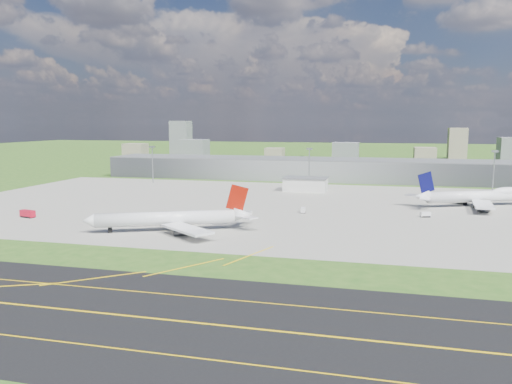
% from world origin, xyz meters
% --- Properties ---
extents(ground, '(1400.00, 1400.00, 0.00)m').
position_xyz_m(ground, '(0.00, 150.00, 0.00)').
color(ground, '#2C581B').
rests_on(ground, ground).
extents(taxiway, '(1400.00, 60.00, 0.06)m').
position_xyz_m(taxiway, '(0.00, -110.00, 0.03)').
color(taxiway, black).
rests_on(taxiway, ground).
extents(apron, '(360.00, 190.00, 0.08)m').
position_xyz_m(apron, '(10.00, 40.00, 0.04)').
color(apron, gray).
rests_on(apron, ground).
extents(terminal, '(300.00, 42.00, 15.00)m').
position_xyz_m(terminal, '(0.00, 165.00, 7.50)').
color(terminal, gray).
rests_on(terminal, ground).
extents(ops_building, '(26.00, 16.00, 8.00)m').
position_xyz_m(ops_building, '(10.00, 100.00, 4.00)').
color(ops_building, silver).
rests_on(ops_building, ground).
extents(mast_west, '(3.50, 2.00, 25.90)m').
position_xyz_m(mast_west, '(-100.00, 115.00, 17.71)').
color(mast_west, gray).
rests_on(mast_west, ground).
extents(mast_center, '(3.50, 2.00, 25.90)m').
position_xyz_m(mast_center, '(10.00, 115.00, 17.71)').
color(mast_center, gray).
rests_on(mast_center, ground).
extents(mast_east, '(3.50, 2.00, 25.90)m').
position_xyz_m(mast_east, '(120.00, 115.00, 17.71)').
color(mast_east, gray).
rests_on(mast_east, ground).
extents(airliner_red_twin, '(62.20, 46.94, 17.99)m').
position_xyz_m(airliner_red_twin, '(-23.68, -27.05, 4.79)').
color(airliner_red_twin, white).
rests_on(airliner_red_twin, ground).
extents(airliner_blue_quad, '(65.98, 50.03, 18.31)m').
position_xyz_m(airliner_blue_quad, '(104.36, 65.06, 5.09)').
color(airliner_blue_quad, white).
rests_on(airliner_blue_quad, ground).
extents(fire_truck, '(7.75, 4.35, 3.28)m').
position_xyz_m(fire_truck, '(-97.58, -17.14, 1.64)').
color(fire_truck, red).
rests_on(fire_truck, ground).
extents(tug_yellow, '(4.19, 3.13, 1.84)m').
position_xyz_m(tug_yellow, '(-40.33, -20.15, 0.96)').
color(tug_yellow, '#C26F0B').
rests_on(tug_yellow, ground).
extents(van_white_near, '(2.60, 4.98, 2.46)m').
position_xyz_m(van_white_near, '(20.12, 24.11, 1.24)').
color(van_white_near, silver).
rests_on(van_white_near, ground).
extents(van_white_far, '(4.88, 3.28, 2.34)m').
position_xyz_m(van_white_far, '(74.96, 26.56, 1.19)').
color(van_white_far, white).
rests_on(van_white_far, ground).
extents(bldg_far_w, '(24.00, 20.00, 18.00)m').
position_xyz_m(bldg_far_w, '(-220.00, 320.00, 9.00)').
color(bldg_far_w, gray).
rests_on(bldg_far_w, ground).
extents(bldg_w, '(28.00, 22.00, 24.00)m').
position_xyz_m(bldg_w, '(-140.00, 300.00, 12.00)').
color(bldg_w, slate).
rests_on(bldg_w, ground).
extents(bldg_cw, '(20.00, 18.00, 14.00)m').
position_xyz_m(bldg_cw, '(-60.00, 340.00, 7.00)').
color(bldg_cw, gray).
rests_on(bldg_cw, ground).
extents(bldg_c, '(26.00, 20.00, 22.00)m').
position_xyz_m(bldg_c, '(20.00, 310.00, 11.00)').
color(bldg_c, slate).
rests_on(bldg_c, ground).
extents(bldg_ce, '(22.00, 24.00, 16.00)m').
position_xyz_m(bldg_ce, '(100.00, 350.00, 8.00)').
color(bldg_ce, gray).
rests_on(bldg_ce, ground).
extents(bldg_tall_w, '(22.00, 20.00, 44.00)m').
position_xyz_m(bldg_tall_w, '(-180.00, 360.00, 22.00)').
color(bldg_tall_w, slate).
rests_on(bldg_tall_w, ground).
extents(bldg_tall_e, '(20.00, 18.00, 36.00)m').
position_xyz_m(bldg_tall_e, '(140.00, 410.00, 18.00)').
color(bldg_tall_e, gray).
rests_on(bldg_tall_e, ground).
extents(tree_far_w, '(7.20, 7.20, 8.80)m').
position_xyz_m(tree_far_w, '(-200.00, 270.00, 5.18)').
color(tree_far_w, '#382314').
rests_on(tree_far_w, ground).
extents(tree_w, '(6.75, 6.75, 8.25)m').
position_xyz_m(tree_w, '(-110.00, 265.00, 4.86)').
color(tree_w, '#382314').
rests_on(tree_w, ground).
extents(tree_c, '(8.10, 8.10, 9.90)m').
position_xyz_m(tree_c, '(-20.00, 280.00, 5.84)').
color(tree_c, '#382314').
rests_on(tree_c, ground).
extents(tree_e, '(7.65, 7.65, 9.35)m').
position_xyz_m(tree_e, '(70.00, 275.00, 5.51)').
color(tree_e, '#382314').
rests_on(tree_e, ground).
extents(tree_far_e, '(6.30, 6.30, 7.70)m').
position_xyz_m(tree_far_e, '(160.00, 285.00, 4.53)').
color(tree_far_e, '#382314').
rests_on(tree_far_e, ground).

